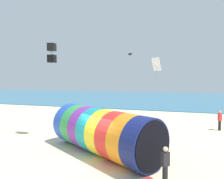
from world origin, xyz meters
The scene contains 9 objects.
ground_plane centered at (0.00, 0.00, 0.00)m, with size 120.00×120.00×0.00m, color beige.
sea centered at (0.00, 39.84, 0.05)m, with size 120.00×40.00×0.10m, color teal.
giant_inflatable_tube centered at (0.11, 1.23, 1.40)m, with size 8.20×6.54×2.79m.
kite_handler centered at (4.08, -1.67, 0.87)m, with size 0.41×0.41×1.71m.
kite_black_parafoil centered at (-1.90, 17.89, 7.98)m, with size 0.82×0.62×0.41m.
kite_white_diamond centered at (2.37, 10.78, 6.07)m, with size 1.02×0.86×2.22m.
kite_black_box centered at (-4.89, 3.48, 6.67)m, with size 0.63×0.63×1.59m.
bystander_near_water centered at (8.13, 10.03, 0.93)m, with size 0.34×0.42×1.81m.
bystander_mid_beach centered at (-6.17, 9.02, 0.83)m, with size 0.42×0.37×1.64m.
Camera 1 is at (4.64, -11.40, 4.74)m, focal length 35.00 mm.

